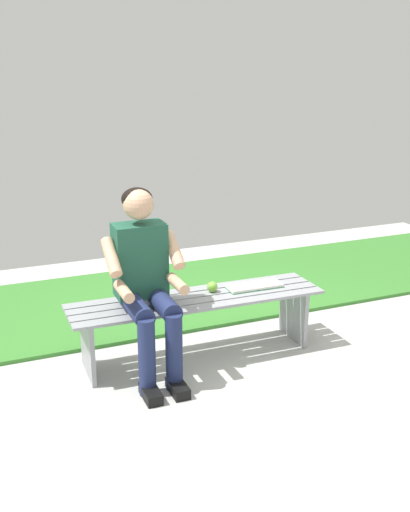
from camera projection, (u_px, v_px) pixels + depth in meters
name	position (u px, v px, depth m)	size (l,w,h in m)	color
ground_plane	(83.00, 477.00, 3.06)	(10.00, 7.00, 0.04)	#B2B2AD
grass_strip	(149.00, 298.00, 5.33)	(9.00, 1.59, 0.03)	#387A2D
bench_near	(197.00, 311.00, 4.20)	(1.81, 0.47, 0.45)	gray
person_seated	(146.00, 277.00, 3.87)	(0.50, 0.69, 1.25)	#1E513D
apple	(212.00, 287.00, 4.26)	(0.08, 0.08, 0.08)	#72B738
book_open	(254.00, 286.00, 4.35)	(0.42, 0.17, 0.02)	white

